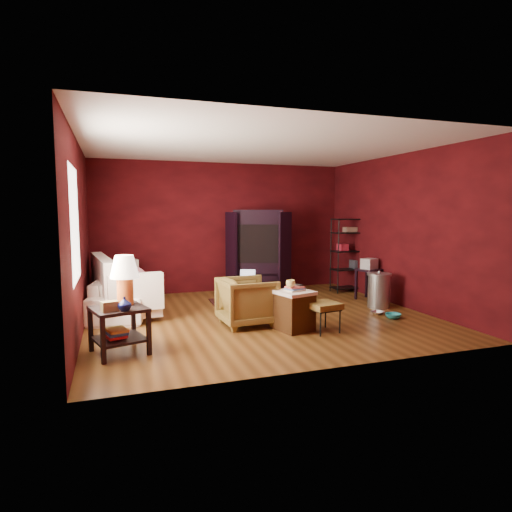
{
  "coord_description": "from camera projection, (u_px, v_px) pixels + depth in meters",
  "views": [
    {
      "loc": [
        -2.3,
        -6.63,
        1.76
      ],
      "look_at": [
        0.0,
        0.2,
        1.0
      ],
      "focal_mm": 30.0,
      "sensor_mm": 36.0,
      "label": 1
    }
  ],
  "objects": [
    {
      "name": "sofa",
      "position": [
        124.0,
        288.0,
        7.44
      ],
      "size": [
        1.02,
        2.22,
        0.84
      ],
      "primitive_type": "imported",
      "rotation": [
        0.0,
        0.0,
        1.38
      ],
      "color": "white",
      "rests_on": "ground"
    },
    {
      "name": "pet_bowl_turquoise",
      "position": [
        393.0,
        311.0,
        7.02
      ],
      "size": [
        0.27,
        0.16,
        0.26
      ],
      "primitive_type": "imported",
      "rotation": [
        0.0,
        0.0,
        -0.35
      ],
      "color": "#26A9B3",
      "rests_on": "ground"
    },
    {
      "name": "armchair",
      "position": [
        247.0,
        299.0,
        6.6
      ],
      "size": [
        0.78,
        0.83,
        0.81
      ],
      "primitive_type": "imported",
      "rotation": [
        0.0,
        0.0,
        1.63
      ],
      "color": "black",
      "rests_on": "ground"
    },
    {
      "name": "small_stand",
      "position": [
        369.0,
        269.0,
        8.46
      ],
      "size": [
        0.54,
        0.54,
        0.82
      ],
      "rotation": [
        0.0,
        0.0,
        0.38
      ],
      "color": "black",
      "rests_on": "ground"
    },
    {
      "name": "mug",
      "position": [
        291.0,
        283.0,
        6.19
      ],
      "size": [
        0.15,
        0.13,
        0.13
      ],
      "primitive_type": "imported",
      "rotation": [
        0.0,
        0.0,
        0.22
      ],
      "color": "#FFE97C",
      "rests_on": "hamper"
    },
    {
      "name": "pet_bowl_steel",
      "position": [
        378.0,
        308.0,
        7.31
      ],
      "size": [
        0.22,
        0.13,
        0.22
      ],
      "primitive_type": "imported",
      "rotation": [
        0.0,
        0.0,
        0.38
      ],
      "color": "silver",
      "rests_on": "ground"
    },
    {
      "name": "sofa_cushions",
      "position": [
        121.0,
        287.0,
        7.43
      ],
      "size": [
        1.14,
        2.25,
        0.9
      ],
      "rotation": [
        0.0,
        0.0,
        0.13
      ],
      "color": "white",
      "rests_on": "sofa"
    },
    {
      "name": "room",
      "position": [
        258.0,
        233.0,
        6.99
      ],
      "size": [
        5.54,
        5.04,
        2.84
      ],
      "color": "brown",
      "rests_on": "ground"
    },
    {
      "name": "wire_shelving",
      "position": [
        350.0,
        252.0,
        9.33
      ],
      "size": [
        0.79,
        0.36,
        1.6
      ],
      "rotation": [
        0.0,
        0.0,
        0.02
      ],
      "color": "black",
      "rests_on": "ground"
    },
    {
      "name": "vase",
      "position": [
        125.0,
        304.0,
        5.07
      ],
      "size": [
        0.21,
        0.21,
        0.16
      ],
      "primitive_type": "imported",
      "rotation": [
        0.0,
        0.0,
        -0.33
      ],
      "color": "#0B0F39",
      "rests_on": "side_table"
    },
    {
      "name": "side_table",
      "position": [
        122.0,
        294.0,
        5.33
      ],
      "size": [
        0.76,
        0.76,
        1.21
      ],
      "rotation": [
        0.0,
        0.0,
        0.29
      ],
      "color": "black",
      "rests_on": "ground"
    },
    {
      "name": "laptop_desk",
      "position": [
        247.0,
        284.0,
        8.01
      ],
      "size": [
        0.63,
        0.55,
        0.65
      ],
      "rotation": [
        0.0,
        0.0,
        -0.37
      ],
      "color": "olive",
      "rests_on": "ground"
    },
    {
      "name": "footstool",
      "position": [
        323.0,
        306.0,
        6.22
      ],
      "size": [
        0.49,
        0.49,
        0.44
      ],
      "rotation": [
        0.0,
        0.0,
        0.16
      ],
      "color": "black",
      "rests_on": "ground"
    },
    {
      "name": "hamper",
      "position": [
        295.0,
        310.0,
        6.31
      ],
      "size": [
        0.59,
        0.59,
        0.68
      ],
      "rotation": [
        0.0,
        0.0,
        0.26
      ],
      "color": "#482710",
      "rests_on": "ground"
    },
    {
      "name": "trash_can",
      "position": [
        379.0,
        290.0,
        7.8
      ],
      "size": [
        0.55,
        0.55,
        0.68
      ],
      "rotation": [
        0.0,
        0.0,
        0.31
      ],
      "color": "#ADB3B5",
      "rests_on": "ground"
    },
    {
      "name": "rug_oriental",
      "position": [
        244.0,
        301.0,
        8.27
      ],
      "size": [
        1.31,
        0.91,
        0.01
      ],
      "rotation": [
        0.0,
        0.0,
        -0.05
      ],
      "color": "#461612",
      "rests_on": "ground"
    },
    {
      "name": "rug_round",
      "position": [
        263.0,
        305.0,
        8.03
      ],
      "size": [
        1.75,
        1.75,
        0.01
      ],
      "rotation": [
        0.0,
        0.0,
        0.41
      ],
      "color": "white",
      "rests_on": "ground"
    },
    {
      "name": "tv_armoire",
      "position": [
        258.0,
        250.0,
        9.17
      ],
      "size": [
        1.31,
        1.04,
        1.79
      ],
      "rotation": [
        0.0,
        0.0,
        -0.37
      ],
      "color": "black",
      "rests_on": "ground"
    }
  ]
}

